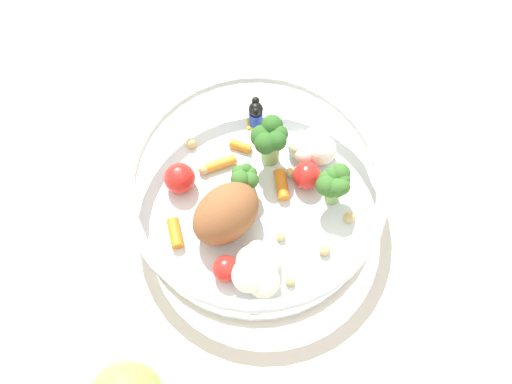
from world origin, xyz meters
name	(u,v)px	position (x,y,z in m)	size (l,w,h in m)	color
ground_plane	(271,204)	(0.00, 0.00, 0.00)	(2.40, 2.40, 0.00)	silver
food_container	(259,195)	(0.01, -0.01, 0.03)	(0.25, 0.25, 0.07)	white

